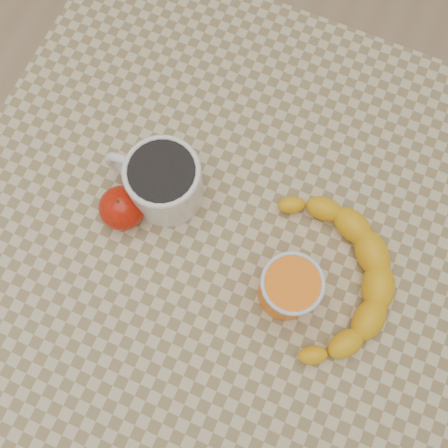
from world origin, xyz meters
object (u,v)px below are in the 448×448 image
at_px(apple, 122,208).
at_px(banana, 334,278).
at_px(orange_juice_glass, 289,288).
at_px(table, 224,242).
at_px(coffee_mug, 163,180).

relative_size(apple, banana, 0.25).
relative_size(orange_juice_glass, banana, 0.29).
height_order(table, banana, banana).
distance_m(orange_juice_glass, banana, 0.07).
bearing_deg(coffee_mug, table, -9.15).
relative_size(coffee_mug, apple, 1.81).
xyz_separation_m(orange_juice_glass, apple, (-0.26, 0.02, -0.02)).
bearing_deg(orange_juice_glass, table, 154.91).
xyz_separation_m(orange_juice_glass, banana, (0.05, 0.04, -0.03)).
relative_size(coffee_mug, orange_juice_glass, 1.57).
distance_m(orange_juice_glass, apple, 0.26).
bearing_deg(apple, orange_juice_glass, -3.47).
bearing_deg(orange_juice_glass, banana, 38.72).
height_order(coffee_mug, orange_juice_glass, orange_juice_glass).
height_order(orange_juice_glass, banana, orange_juice_glass).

